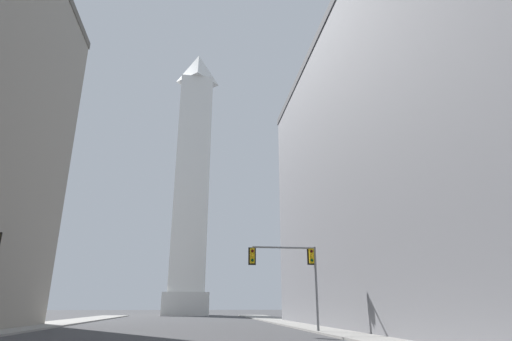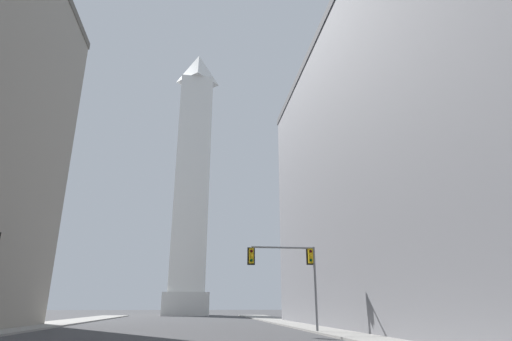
{
  "view_description": "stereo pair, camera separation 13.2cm",
  "coord_description": "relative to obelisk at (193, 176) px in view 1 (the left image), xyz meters",
  "views": [
    {
      "loc": [
        1.7,
        -0.56,
        1.91
      ],
      "look_at": [
        11.89,
        68.51,
        25.59
      ],
      "focal_mm": 28.0,
      "sensor_mm": 36.0,
      "label": 1
    },
    {
      "loc": [
        1.84,
        -0.58,
        1.91
      ],
      "look_at": [
        11.89,
        68.51,
        25.59
      ],
      "focal_mm": 28.0,
      "sensor_mm": 36.0,
      "label": 2
    }
  ],
  "objects": [
    {
      "name": "sidewalk_right",
      "position": [
        13.01,
        -55.5,
        -29.71
      ],
      "size": [
        5.0,
        104.05,
        0.15
      ],
      "primitive_type": "cube",
      "color": "gray",
      "rests_on": "ground_plane"
    },
    {
      "name": "traffic_light_mid_right",
      "position": [
        9.08,
        -56.89,
        -25.01
      ],
      "size": [
        5.38,
        0.51,
        6.25
      ],
      "color": "slate",
      "rests_on": "ground_plane"
    },
    {
      "name": "building_right",
      "position": [
        24.54,
        -57.16,
        -15.06
      ],
      "size": [
        22.67,
        50.6,
        29.43
      ],
      "color": "slate",
      "rests_on": "ground_plane"
    },
    {
      "name": "obelisk",
      "position": [
        0.0,
        0.0,
        0.0
      ],
      "size": [
        9.23,
        9.23,
        61.8
      ],
      "color": "silver",
      "rests_on": "ground_plane"
    }
  ]
}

